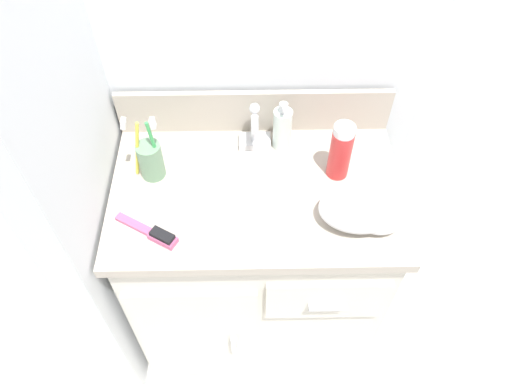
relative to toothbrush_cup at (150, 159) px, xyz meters
The scene contains 11 objects.
ground_plane 0.89m from the toothbrush_cup, 12.32° to the right, with size 6.00×6.00×0.00m, color beige.
wall_back 0.44m from the toothbrush_cup, 39.73° to the left, with size 0.95×0.08×2.20m, color silver.
wall_left 0.31m from the toothbrush_cup, 159.33° to the right, with size 0.08×0.56×2.20m, color silver.
vanity 0.52m from the toothbrush_cup, 13.11° to the right, with size 0.77×0.50×0.78m.
backsplash 0.33m from the toothbrush_cup, 31.71° to the left, with size 0.77×0.02×0.14m.
sink_faucet 0.30m from the toothbrush_cup, 21.09° to the left, with size 0.09×0.09×0.14m.
toothbrush_cup is the anchor object (origin of this frame).
soap_dispenser 0.37m from the toothbrush_cup, 15.88° to the left, with size 0.05×0.05×0.16m.
shaving_cream_can 0.50m from the toothbrush_cup, ahead, with size 0.06×0.06×0.17m.
hairbrush 0.21m from the toothbrush_cup, 83.45° to the right, with size 0.17×0.11×0.03m.
hand_towel 0.57m from the toothbrush_cup, 16.65° to the right, with size 0.21×0.15×0.09m.
Camera 1 is at (-0.01, -0.83, 1.82)m, focal length 35.00 mm.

